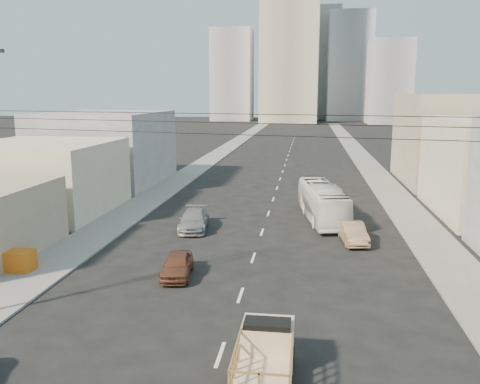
% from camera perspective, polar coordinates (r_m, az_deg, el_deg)
% --- Properties ---
extents(ground, '(420.00, 420.00, 0.00)m').
position_cam_1_polar(ground, '(19.04, -3.34, -20.63)').
color(ground, black).
rests_on(ground, ground).
extents(sidewalk_left, '(3.50, 180.00, 0.12)m').
position_cam_1_polar(sidewalk_left, '(87.76, -2.23, 4.44)').
color(sidewalk_left, slate).
rests_on(sidewalk_left, ground).
extents(sidewalk_right, '(3.50, 180.00, 0.12)m').
position_cam_1_polar(sidewalk_right, '(86.91, 13.27, 4.09)').
color(sidewalk_right, slate).
rests_on(sidewalk_right, ground).
extents(lane_dashes, '(0.15, 104.00, 0.01)m').
position_cam_1_polar(lane_dashes, '(69.70, 4.94, 2.67)').
color(lane_dashes, silver).
rests_on(lane_dashes, ground).
extents(flatbed_pickup, '(1.95, 4.41, 1.90)m').
position_cam_1_polar(flatbed_pickup, '(18.54, 2.86, -17.65)').
color(flatbed_pickup, '#D5B58F').
rests_on(flatbed_pickup, ground).
extents(city_bus, '(4.07, 10.70, 2.91)m').
position_cam_1_polar(city_bus, '(41.24, 9.25, -1.12)').
color(city_bus, white).
rests_on(city_bus, ground).
extents(sedan_brown, '(2.03, 4.05, 1.32)m').
position_cam_1_polar(sedan_brown, '(28.60, -7.06, -8.13)').
color(sedan_brown, brown).
rests_on(sedan_brown, ground).
extents(sedan_tan, '(1.99, 4.34, 1.38)m').
position_cam_1_polar(sedan_tan, '(35.49, 12.56, -4.48)').
color(sedan_tan, '#917354').
rests_on(sedan_tan, ground).
extents(sedan_grey, '(2.60, 5.17, 1.44)m').
position_cam_1_polar(sedan_grey, '(38.09, -5.22, -3.16)').
color(sedan_grey, gray).
rests_on(sedan_grey, ground).
extents(overhead_wires, '(23.01, 5.02, 0.72)m').
position_cam_1_polar(overhead_wires, '(17.73, -2.74, 7.70)').
color(overhead_wires, black).
rests_on(overhead_wires, ground).
extents(crate_stack, '(1.80, 1.20, 1.14)m').
position_cam_1_polar(crate_stack, '(31.65, -23.73, -7.06)').
color(crate_stack, '#C96012').
rests_on(crate_stack, sidewalk_left).
extents(bldg_right_far, '(12.00, 16.00, 10.00)m').
position_cam_1_polar(bldg_right_far, '(62.43, 23.34, 5.48)').
color(bldg_right_far, tan).
rests_on(bldg_right_far, ground).
extents(bldg_left_mid, '(11.00, 12.00, 6.00)m').
position_cam_1_polar(bldg_left_mid, '(46.19, -21.19, 1.52)').
color(bldg_left_mid, beige).
rests_on(bldg_left_mid, ground).
extents(bldg_left_far, '(12.00, 16.00, 8.00)m').
position_cam_1_polar(bldg_left_far, '(59.71, -14.79, 4.84)').
color(bldg_left_far, gray).
rests_on(bldg_left_far, ground).
extents(high_rise_tower, '(20.00, 20.00, 60.00)m').
position_cam_1_polar(high_rise_tower, '(187.13, 5.63, 17.02)').
color(high_rise_tower, tan).
rests_on(high_rise_tower, ground).
extents(midrise_ne, '(16.00, 16.00, 40.00)m').
position_cam_1_polar(midrise_ne, '(201.71, 12.17, 13.54)').
color(midrise_ne, gray).
rests_on(midrise_ne, ground).
extents(midrise_nw, '(15.00, 15.00, 34.00)m').
position_cam_1_polar(midrise_nw, '(198.20, -0.87, 12.96)').
color(midrise_nw, gray).
rests_on(midrise_nw, ground).
extents(midrise_back, '(18.00, 18.00, 44.00)m').
position_cam_1_polar(midrise_back, '(216.27, 8.62, 14.00)').
color(midrise_back, gray).
rests_on(midrise_back, ground).
extents(midrise_east, '(14.00, 14.00, 28.00)m').
position_cam_1_polar(midrise_east, '(182.94, 16.41, 11.76)').
color(midrise_east, gray).
rests_on(midrise_east, ground).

